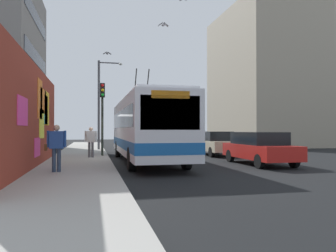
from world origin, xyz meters
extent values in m
plane|color=black|center=(0.00, 0.00, 0.00)|extent=(80.00, 80.00, 0.00)
cube|color=#9E9B93|center=(0.00, 1.60, 0.07)|extent=(48.00, 3.20, 0.15)
cube|color=maroon|center=(-4.23, 3.35, 2.20)|extent=(13.53, 0.30, 4.40)
cube|color=#F2338C|center=(-6.69, 3.19, 2.32)|extent=(1.65, 0.02, 0.97)
cube|color=#F2338C|center=(-3.70, 3.19, 0.96)|extent=(1.43, 0.02, 0.80)
cube|color=yellow|center=(-2.50, 3.19, 1.96)|extent=(1.39, 0.02, 1.33)
cube|color=orange|center=(-2.11, 3.19, 3.03)|extent=(1.77, 0.02, 1.16)
cube|color=orange|center=(-3.06, 3.19, 3.05)|extent=(1.23, 0.02, 1.75)
cube|color=yellow|center=(-0.82, 3.19, 2.78)|extent=(1.59, 0.02, 1.70)
cube|color=#33D8E5|center=(-1.16, 3.19, 2.68)|extent=(1.14, 0.02, 1.44)
cube|color=black|center=(10.02, 5.42, 4.40)|extent=(9.86, 0.04, 1.10)
cube|color=black|center=(10.02, 5.42, 7.60)|extent=(9.86, 0.04, 1.10)
cube|color=black|center=(10.02, 5.42, 10.80)|extent=(9.86, 0.04, 1.10)
cube|color=#9E937F|center=(13.78, -17.00, 7.24)|extent=(12.58, 8.12, 14.48)
cube|color=black|center=(13.78, -21.08, 4.40)|extent=(10.69, 0.04, 1.10)
cube|color=black|center=(13.78, -21.08, 7.60)|extent=(10.69, 0.04, 1.10)
cube|color=black|center=(13.78, -21.08, 10.80)|extent=(10.69, 0.04, 1.10)
cube|color=silver|center=(-1.44, -1.80, 1.82)|extent=(11.31, 2.57, 2.75)
cube|color=silver|center=(-1.44, -1.80, 3.26)|extent=(10.85, 2.37, 0.12)
cube|color=#1959A5|center=(-1.44, -1.80, 1.00)|extent=(11.33, 2.59, 0.44)
cube|color=black|center=(-7.08, -1.80, 2.31)|extent=(0.04, 2.19, 1.24)
cube|color=black|center=(-1.44, -1.80, 2.24)|extent=(10.40, 2.60, 0.88)
cube|color=orange|center=(-7.07, -1.80, 2.95)|extent=(0.06, 1.42, 0.28)
cylinder|color=black|center=(0.25, -2.15, 4.10)|extent=(1.43, 0.06, 2.00)
cylinder|color=black|center=(0.25, -1.45, 4.10)|extent=(1.43, 0.06, 2.00)
cylinder|color=black|center=(-5.06, -2.97, 0.50)|extent=(1.00, 0.28, 1.00)
cylinder|color=black|center=(-5.06, -0.63, 0.50)|extent=(1.00, 0.28, 1.00)
cylinder|color=black|center=(2.18, -2.97, 0.50)|extent=(1.00, 0.28, 1.00)
cylinder|color=black|center=(2.18, -0.63, 0.50)|extent=(1.00, 0.28, 1.00)
cube|color=#B21E19|center=(-3.91, -7.00, 0.65)|extent=(4.70, 1.89, 0.66)
cube|color=black|center=(-3.82, -7.00, 1.28)|extent=(2.82, 1.70, 0.60)
cylinder|color=black|center=(-5.46, -7.85, 0.32)|extent=(0.64, 0.22, 0.64)
cylinder|color=black|center=(-5.46, -6.15, 0.32)|extent=(0.64, 0.22, 0.64)
cylinder|color=black|center=(-2.36, -7.85, 0.32)|extent=(0.64, 0.22, 0.64)
cylinder|color=black|center=(-2.36, -6.15, 0.32)|extent=(0.64, 0.22, 0.64)
cube|color=#C6B793|center=(2.08, -7.00, 0.65)|extent=(4.59, 1.75, 0.66)
cube|color=black|center=(2.18, -7.00, 1.28)|extent=(2.75, 1.58, 0.60)
cylinder|color=black|center=(0.57, -7.78, 0.32)|extent=(0.64, 0.22, 0.64)
cylinder|color=black|center=(0.57, -6.22, 0.32)|extent=(0.64, 0.22, 0.64)
cylinder|color=black|center=(3.60, -7.78, 0.32)|extent=(0.64, 0.22, 0.64)
cylinder|color=black|center=(3.60, -6.22, 0.32)|extent=(0.64, 0.22, 0.64)
cylinder|color=#2D3F59|center=(-5.83, 2.11, 0.58)|extent=(0.14, 0.14, 0.85)
cylinder|color=#2D3F59|center=(-5.83, 2.29, 0.58)|extent=(0.14, 0.14, 0.85)
cube|color=#264C99|center=(-5.83, 2.20, 1.32)|extent=(0.22, 0.50, 0.64)
cylinder|color=#264C99|center=(-5.83, 1.90, 1.36)|extent=(0.09, 0.09, 0.61)
cylinder|color=#264C99|center=(-5.83, 2.50, 1.36)|extent=(0.09, 0.09, 0.61)
sphere|color=tan|center=(-5.83, 2.20, 1.76)|extent=(0.23, 0.23, 0.23)
cube|color=#593319|center=(-5.83, 2.57, 1.05)|extent=(0.14, 0.10, 0.24)
cylinder|color=#595960|center=(0.44, 0.92, 0.57)|extent=(0.14, 0.14, 0.84)
cylinder|color=#595960|center=(0.44, 1.09, 0.57)|extent=(0.14, 0.14, 0.84)
cube|color=silver|center=(0.44, 1.01, 1.30)|extent=(0.22, 0.49, 0.63)
cylinder|color=silver|center=(0.44, 0.71, 1.34)|extent=(0.09, 0.09, 0.60)
cylinder|color=silver|center=(0.44, 1.30, 1.34)|extent=(0.09, 0.09, 0.60)
sphere|color=beige|center=(0.44, 1.01, 1.73)|extent=(0.23, 0.23, 0.23)
cylinder|color=#2D382D|center=(1.62, 0.35, 2.32)|extent=(0.14, 0.14, 4.35)
cube|color=black|center=(1.40, 0.35, 4.05)|extent=(0.20, 0.28, 0.84)
sphere|color=red|center=(1.29, 0.35, 4.33)|extent=(0.18, 0.18, 0.18)
sphere|color=yellow|center=(1.29, 0.35, 4.05)|extent=(0.18, 0.18, 0.18)
sphere|color=green|center=(1.29, 0.35, 3.77)|extent=(0.18, 0.18, 0.18)
cylinder|color=#4C4C51|center=(7.91, 0.45, 3.66)|extent=(0.18, 0.18, 7.02)
cylinder|color=#4C4C51|center=(7.91, -0.40, 7.02)|extent=(0.10, 1.69, 0.10)
ellipsoid|color=silver|center=(7.91, -1.24, 6.97)|extent=(0.44, 0.28, 0.20)
ellipsoid|color=slate|center=(2.98, 0.02, 6.62)|extent=(0.32, 0.14, 0.12)
cube|color=slate|center=(2.98, -0.12, 6.65)|extent=(0.20, 0.25, 0.17)
cube|color=slate|center=(2.98, 0.16, 6.65)|extent=(0.20, 0.25, 0.17)
ellipsoid|color=gray|center=(-2.72, -2.47, 6.86)|extent=(0.32, 0.14, 0.12)
cube|color=gray|center=(-2.72, -2.61, 6.89)|extent=(0.20, 0.24, 0.18)
cube|color=gray|center=(-2.72, -2.33, 6.89)|extent=(0.20, 0.24, 0.18)
camera|label=1|loc=(-18.41, 0.91, 1.69)|focal=34.99mm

